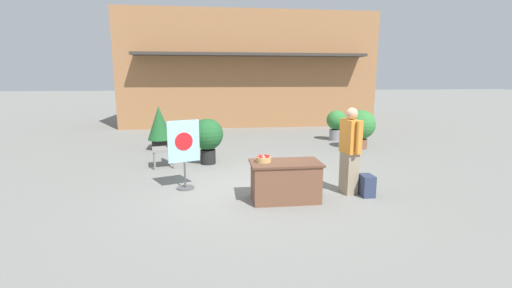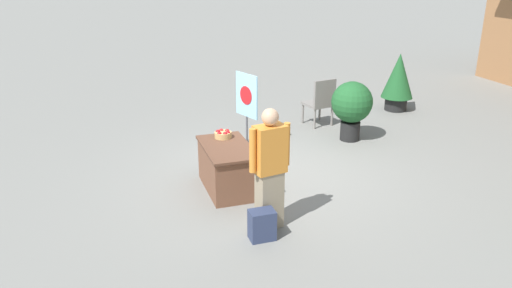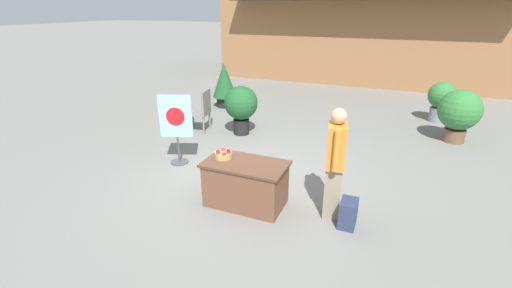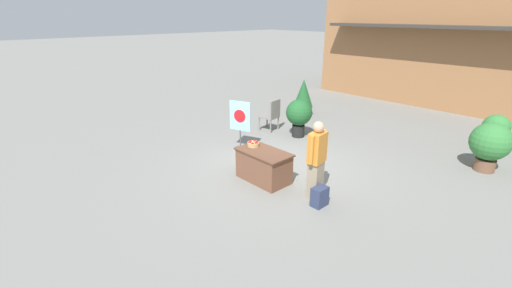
{
  "view_description": "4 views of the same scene",
  "coord_description": "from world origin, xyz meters",
  "px_view_note": "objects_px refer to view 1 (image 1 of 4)",
  "views": [
    {
      "loc": [
        -0.96,
        -7.01,
        2.28
      ],
      "look_at": [
        -0.19,
        -0.7,
        1.06
      ],
      "focal_mm": 24.0,
      "sensor_mm": 36.0,
      "label": 1
    },
    {
      "loc": [
        7.51,
        -2.78,
        3.56
      ],
      "look_at": [
        0.08,
        -0.36,
        0.63
      ],
      "focal_mm": 35.0,
      "sensor_mm": 36.0,
      "label": 2
    },
    {
      "loc": [
        2.39,
        -5.35,
        3.04
      ],
      "look_at": [
        0.38,
        -0.58,
        0.94
      ],
      "focal_mm": 24.0,
      "sensor_mm": 36.0,
      "label": 3
    },
    {
      "loc": [
        5.65,
        -6.1,
        3.75
      ],
      "look_at": [
        0.05,
        -0.9,
        0.84
      ],
      "focal_mm": 24.0,
      "sensor_mm": 36.0,
      "label": 4
    }
  ],
  "objects_px": {
    "apple_basket": "(264,159)",
    "potted_plant_near_right": "(336,123)",
    "backpack": "(367,185)",
    "potted_plant_near_left": "(208,136)",
    "potted_plant_far_right": "(361,126)",
    "display_table": "(285,181)",
    "potted_plant_far_left": "(159,126)",
    "person_visitor": "(350,150)",
    "patio_chair": "(167,145)",
    "poster_board": "(184,151)"
  },
  "relations": [
    {
      "from": "display_table",
      "to": "potted_plant_far_right",
      "type": "xyz_separation_m",
      "value": [
        3.45,
        4.51,
        0.36
      ]
    },
    {
      "from": "backpack",
      "to": "potted_plant_near_left",
      "type": "distance_m",
      "value": 4.36
    },
    {
      "from": "backpack",
      "to": "poster_board",
      "type": "relative_size",
      "value": 0.29
    },
    {
      "from": "person_visitor",
      "to": "potted_plant_far_right",
      "type": "distance_m",
      "value": 4.77
    },
    {
      "from": "potted_plant_near_right",
      "to": "potted_plant_far_left",
      "type": "xyz_separation_m",
      "value": [
        -6.26,
        -0.93,
        0.13
      ]
    },
    {
      "from": "display_table",
      "to": "potted_plant_far_left",
      "type": "height_order",
      "value": "potted_plant_far_left"
    },
    {
      "from": "potted_plant_near_right",
      "to": "patio_chair",
      "type": "bearing_deg",
      "value": -150.46
    },
    {
      "from": "potted_plant_far_right",
      "to": "potted_plant_near_left",
      "type": "height_order",
      "value": "potted_plant_far_right"
    },
    {
      "from": "patio_chair",
      "to": "potted_plant_near_left",
      "type": "xyz_separation_m",
      "value": [
        1.03,
        0.2,
        0.16
      ]
    },
    {
      "from": "backpack",
      "to": "apple_basket",
      "type": "bearing_deg",
      "value": 179.74
    },
    {
      "from": "person_visitor",
      "to": "potted_plant_near_right",
      "type": "height_order",
      "value": "person_visitor"
    },
    {
      "from": "potted_plant_far_right",
      "to": "potted_plant_near_right",
      "type": "xyz_separation_m",
      "value": [
        -0.26,
        1.55,
        -0.09
      ]
    },
    {
      "from": "apple_basket",
      "to": "patio_chair",
      "type": "distance_m",
      "value": 3.5
    },
    {
      "from": "display_table",
      "to": "potted_plant_near_left",
      "type": "relative_size",
      "value": 1.07
    },
    {
      "from": "apple_basket",
      "to": "potted_plant_near_right",
      "type": "distance_m",
      "value": 7.01
    },
    {
      "from": "person_visitor",
      "to": "potted_plant_near_left",
      "type": "relative_size",
      "value": 1.41
    },
    {
      "from": "display_table",
      "to": "apple_basket",
      "type": "height_order",
      "value": "apple_basket"
    },
    {
      "from": "apple_basket",
      "to": "potted_plant_far_right",
      "type": "relative_size",
      "value": 0.22
    },
    {
      "from": "person_visitor",
      "to": "potted_plant_far_left",
      "type": "bearing_deg",
      "value": -57.9
    },
    {
      "from": "poster_board",
      "to": "potted_plant_far_left",
      "type": "xyz_separation_m",
      "value": [
        -1.13,
        4.21,
        -0.04
      ]
    },
    {
      "from": "patio_chair",
      "to": "potted_plant_far_right",
      "type": "bearing_deg",
      "value": -174.82
    },
    {
      "from": "potted_plant_far_right",
      "to": "potted_plant_far_left",
      "type": "height_order",
      "value": "potted_plant_far_left"
    },
    {
      "from": "backpack",
      "to": "potted_plant_near_right",
      "type": "xyz_separation_m",
      "value": [
        1.55,
        6.02,
        0.44
      ]
    },
    {
      "from": "backpack",
      "to": "person_visitor",
      "type": "bearing_deg",
      "value": 144.98
    },
    {
      "from": "backpack",
      "to": "potted_plant_near_left",
      "type": "height_order",
      "value": "potted_plant_near_left"
    },
    {
      "from": "poster_board",
      "to": "potted_plant_far_left",
      "type": "bearing_deg",
      "value": 174.52
    },
    {
      "from": "apple_basket",
      "to": "poster_board",
      "type": "xyz_separation_m",
      "value": [
        -1.53,
        0.88,
        0.01
      ]
    },
    {
      "from": "backpack",
      "to": "potted_plant_near_left",
      "type": "bearing_deg",
      "value": 136.36
    },
    {
      "from": "poster_board",
      "to": "person_visitor",
      "type": "bearing_deg",
      "value": 57.74
    },
    {
      "from": "person_visitor",
      "to": "patio_chair",
      "type": "bearing_deg",
      "value": -43.66
    },
    {
      "from": "potted_plant_near_left",
      "to": "poster_board",
      "type": "bearing_deg",
      "value": -101.98
    },
    {
      "from": "backpack",
      "to": "potted_plant_far_right",
      "type": "height_order",
      "value": "potted_plant_far_right"
    },
    {
      "from": "person_visitor",
      "to": "patio_chair",
      "type": "xyz_separation_m",
      "value": [
        -3.87,
        2.58,
        -0.29
      ]
    },
    {
      "from": "display_table",
      "to": "apple_basket",
      "type": "distance_m",
      "value": 0.6
    },
    {
      "from": "patio_chair",
      "to": "potted_plant_far_right",
      "type": "xyz_separation_m",
      "value": [
        5.97,
        1.69,
        0.15
      ]
    },
    {
      "from": "display_table",
      "to": "potted_plant_near_left",
      "type": "distance_m",
      "value": 3.39
    },
    {
      "from": "poster_board",
      "to": "patio_chair",
      "type": "relative_size",
      "value": 1.34
    },
    {
      "from": "display_table",
      "to": "person_visitor",
      "type": "height_order",
      "value": "person_visitor"
    },
    {
      "from": "potted_plant_far_right",
      "to": "potted_plant_near_right",
      "type": "height_order",
      "value": "potted_plant_far_right"
    },
    {
      "from": "patio_chair",
      "to": "poster_board",
      "type": "bearing_deg",
      "value": 96.55
    },
    {
      "from": "display_table",
      "to": "person_visitor",
      "type": "bearing_deg",
      "value": 9.96
    },
    {
      "from": "potted_plant_far_right",
      "to": "potted_plant_near_left",
      "type": "bearing_deg",
      "value": -163.2
    },
    {
      "from": "apple_basket",
      "to": "person_visitor",
      "type": "bearing_deg",
      "value": 6.38
    },
    {
      "from": "backpack",
      "to": "potted_plant_far_left",
      "type": "relative_size",
      "value": 0.3
    },
    {
      "from": "potted_plant_near_left",
      "to": "potted_plant_far_left",
      "type": "xyz_separation_m",
      "value": [
        -1.57,
        2.11,
        0.03
      ]
    },
    {
      "from": "apple_basket",
      "to": "potted_plant_far_right",
      "type": "distance_m",
      "value": 5.91
    },
    {
      "from": "potted_plant_far_right",
      "to": "poster_board",
      "type": "bearing_deg",
      "value": -146.33
    },
    {
      "from": "apple_basket",
      "to": "potted_plant_near_left",
      "type": "height_order",
      "value": "potted_plant_near_left"
    },
    {
      "from": "potted_plant_far_left",
      "to": "backpack",
      "type": "bearing_deg",
      "value": -47.28
    },
    {
      "from": "potted_plant_far_left",
      "to": "potted_plant_far_right",
      "type": "bearing_deg",
      "value": -5.4
    }
  ]
}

